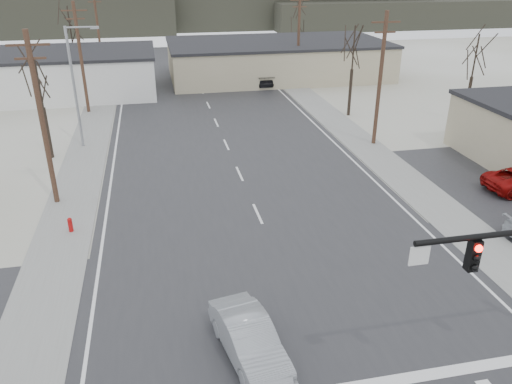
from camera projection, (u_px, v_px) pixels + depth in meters
ground at (296, 298)px, 21.49m from camera, size 140.00×140.00×0.00m
main_road at (237, 169)px, 34.79m from camera, size 18.00×110.00×0.05m
cross_road at (296, 298)px, 21.48m from camera, size 90.00×10.00×0.04m
sidewalk_left at (86, 154)px, 37.28m from camera, size 3.00×90.00×0.06m
sidewalk_right at (353, 136)px, 41.17m from camera, size 3.00×90.00×0.06m
fire_hydrant at (70, 225)px, 26.52m from camera, size 0.24×0.24×0.87m
building_left_far at (49, 73)px, 53.09m from camera, size 22.30×12.30×4.50m
building_right_far at (277, 59)px, 61.46m from camera, size 26.30×14.30×4.30m
upole_left_b at (42, 118)px, 27.82m from camera, size 2.20×0.30×10.00m
upole_left_c at (81, 56)px, 45.56m from camera, size 2.20×0.30×10.00m
upole_left_d at (98, 29)px, 63.31m from camera, size 2.20×0.30×10.00m
upole_right_a at (380, 78)px, 37.37m from camera, size 2.20×0.30×10.00m
upole_right_b at (299, 37)px, 56.89m from camera, size 2.20×0.30×10.00m
streetlight_main at (76, 81)px, 36.88m from camera, size 2.40×0.25×9.00m
tree_left_near at (39, 87)px, 34.64m from camera, size 3.30×3.30×7.35m
tree_right_mid at (353, 50)px, 44.35m from camera, size 3.74×3.74×8.33m
tree_left_far at (70, 27)px, 57.08m from camera, size 3.96×3.96×8.82m
tree_right_far at (299, 22)px, 68.03m from camera, size 3.52×3.52×7.84m
tree_lot at (475, 58)px, 42.70m from camera, size 3.52×3.52×7.84m
hill_center at (242, 4)px, 107.53m from camera, size 80.00×18.00×9.00m
hill_right at (404, 12)px, 109.38m from camera, size 60.00×18.00×5.50m
sedan_crossing at (249, 339)px, 18.00m from camera, size 2.51×4.92×1.54m
car_far_a at (261, 79)px, 57.37m from camera, size 2.25×5.21×1.49m
car_far_b at (192, 52)px, 74.86m from camera, size 1.82×4.08×1.36m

